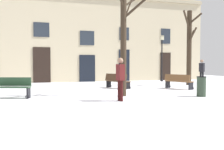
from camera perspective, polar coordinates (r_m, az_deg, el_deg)
ground_plane at (r=14.06m, az=2.12°, el=-3.69°), size 34.97×34.97×0.00m
building_facade at (r=22.57m, az=-5.50°, el=8.10°), size 21.86×0.60×7.37m
tree_center at (r=12.49m, az=2.64°, el=9.13°), size 2.08×1.54×5.48m
tree_near_facade at (r=19.56m, az=16.07°, el=6.00°), size 1.42×1.28×5.16m
streetlamp at (r=23.03m, az=10.53°, el=4.61°), size 0.30×0.30×3.90m
litter_bin at (r=12.91m, az=18.41°, el=-2.30°), size 0.44×0.44×0.92m
bench_by_litter_bin at (r=16.26m, az=1.12°, el=-1.24°), size 1.20×1.72×0.89m
bench_back_to_back_left at (r=12.45m, az=-20.33°, el=-2.46°), size 1.62×0.92×0.91m
bench_near_center_tree at (r=16.42m, az=13.88°, el=-1.29°), size 1.11×1.82×0.86m
person_near_bench at (r=10.75m, az=1.78°, el=-0.42°), size 0.26×0.40×1.74m
person_crossing_plaza at (r=21.75m, az=18.49°, el=1.05°), size 0.36×0.44×1.81m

